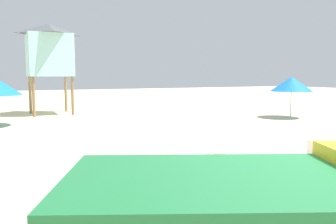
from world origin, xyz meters
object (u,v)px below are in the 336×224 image
object	(u,v)px
surfboard_pile	(180,167)
lifeguard_tower	(49,50)
beach_umbrella_mid	(292,84)
cooler_box	(322,149)

from	to	relation	value
surfboard_pile	lifeguard_tower	bearing A→B (deg)	92.54
lifeguard_tower	beach_umbrella_mid	world-z (taller)	lifeguard_tower
surfboard_pile	beach_umbrella_mid	world-z (taller)	beach_umbrella_mid
surfboard_pile	lifeguard_tower	distance (m)	11.26
beach_umbrella_mid	cooler_box	bearing A→B (deg)	-131.24
surfboard_pile	beach_umbrella_mid	distance (m)	9.59
beach_umbrella_mid	lifeguard_tower	bearing A→B (deg)	145.98
cooler_box	lifeguard_tower	bearing A→B (deg)	108.97
surfboard_pile	cooler_box	bearing A→B (deg)	-0.70
beach_umbrella_mid	cooler_box	xyz separation A→B (m)	(-4.65, -5.30, -1.16)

